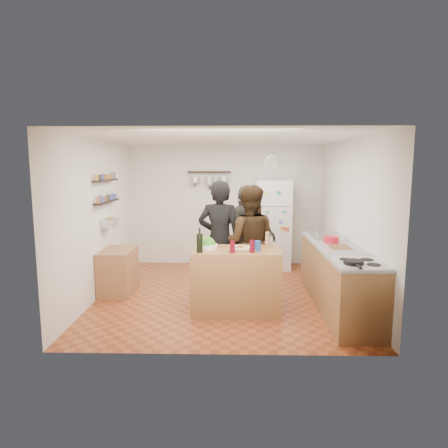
{
  "coord_description": "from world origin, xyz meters",
  "views": [
    {
      "loc": [
        0.15,
        -6.3,
        2.11
      ],
      "look_at": [
        0.0,
        0.1,
        1.15
      ],
      "focal_mm": 32.0,
      "sensor_mm": 36.0,
      "label": 1
    }
  ],
  "objects_px": {
    "person_back": "(246,237)",
    "prep_island": "(236,280)",
    "counter_run": "(338,278)",
    "person_left": "(220,240)",
    "wall_clock": "(272,162)",
    "wine_bottle": "(200,243)",
    "side_table": "(118,271)",
    "pepper_mill": "(267,242)",
    "red_bowl": "(331,240)",
    "fridge": "(272,224)",
    "salad_bowl": "(207,246)",
    "salt_canister": "(258,246)",
    "skillet": "(354,262)",
    "person_center": "(249,242)"
  },
  "relations": [
    {
      "from": "counter_run",
      "to": "fridge",
      "type": "relative_size",
      "value": 1.46
    },
    {
      "from": "person_back",
      "to": "side_table",
      "type": "relative_size",
      "value": 2.2
    },
    {
      "from": "person_left",
      "to": "person_center",
      "type": "bearing_deg",
      "value": -170.9
    },
    {
      "from": "skillet",
      "to": "fridge",
      "type": "distance_m",
      "value": 3.4
    },
    {
      "from": "prep_island",
      "to": "skillet",
      "type": "xyz_separation_m",
      "value": [
        1.41,
        -0.86,
        0.49
      ]
    },
    {
      "from": "person_center",
      "to": "counter_run",
      "type": "height_order",
      "value": "person_center"
    },
    {
      "from": "person_back",
      "to": "prep_island",
      "type": "bearing_deg",
      "value": 98.98
    },
    {
      "from": "prep_island",
      "to": "salad_bowl",
      "type": "xyz_separation_m",
      "value": [
        -0.42,
        0.05,
        0.49
      ]
    },
    {
      "from": "person_left",
      "to": "side_table",
      "type": "distance_m",
      "value": 1.78
    },
    {
      "from": "pepper_mill",
      "to": "side_table",
      "type": "height_order",
      "value": "pepper_mill"
    },
    {
      "from": "red_bowl",
      "to": "person_center",
      "type": "bearing_deg",
      "value": 174.64
    },
    {
      "from": "person_left",
      "to": "counter_run",
      "type": "xyz_separation_m",
      "value": [
        1.76,
        -0.39,
        -0.49
      ]
    },
    {
      "from": "skillet",
      "to": "red_bowl",
      "type": "xyz_separation_m",
      "value": [
        0.05,
        1.32,
        0.03
      ]
    },
    {
      "from": "red_bowl",
      "to": "side_table",
      "type": "relative_size",
      "value": 0.29
    },
    {
      "from": "wine_bottle",
      "to": "person_left",
      "type": "height_order",
      "value": "person_left"
    },
    {
      "from": "salad_bowl",
      "to": "skillet",
      "type": "xyz_separation_m",
      "value": [
        1.83,
        -0.91,
        0.0
      ]
    },
    {
      "from": "prep_island",
      "to": "counter_run",
      "type": "relative_size",
      "value": 0.48
    },
    {
      "from": "wine_bottle",
      "to": "person_back",
      "type": "bearing_deg",
      "value": 63.19
    },
    {
      "from": "wall_clock",
      "to": "person_back",
      "type": "bearing_deg",
      "value": -109.11
    },
    {
      "from": "person_center",
      "to": "wall_clock",
      "type": "relative_size",
      "value": 5.98
    },
    {
      "from": "skillet",
      "to": "red_bowl",
      "type": "height_order",
      "value": "red_bowl"
    },
    {
      "from": "pepper_mill",
      "to": "prep_island",
      "type": "bearing_deg",
      "value": -173.66
    },
    {
      "from": "salt_canister",
      "to": "fridge",
      "type": "bearing_deg",
      "value": 79.95
    },
    {
      "from": "side_table",
      "to": "wine_bottle",
      "type": "bearing_deg",
      "value": -34.29
    },
    {
      "from": "prep_island",
      "to": "fridge",
      "type": "xyz_separation_m",
      "value": [
        0.76,
        2.47,
        0.45
      ]
    },
    {
      "from": "salt_canister",
      "to": "side_table",
      "type": "bearing_deg",
      "value": 158.58
    },
    {
      "from": "red_bowl",
      "to": "wall_clock",
      "type": "bearing_deg",
      "value": 106.63
    },
    {
      "from": "red_bowl",
      "to": "side_table",
      "type": "xyz_separation_m",
      "value": [
        -3.39,
        0.29,
        -0.6
      ]
    },
    {
      "from": "skillet",
      "to": "side_table",
      "type": "height_order",
      "value": "skillet"
    },
    {
      "from": "prep_island",
      "to": "salad_bowl",
      "type": "height_order",
      "value": "salad_bowl"
    },
    {
      "from": "person_back",
      "to": "counter_run",
      "type": "relative_size",
      "value": 0.67
    },
    {
      "from": "pepper_mill",
      "to": "red_bowl",
      "type": "distance_m",
      "value": 1.09
    },
    {
      "from": "pepper_mill",
      "to": "side_table",
      "type": "bearing_deg",
      "value": 163.5
    },
    {
      "from": "wine_bottle",
      "to": "pepper_mill",
      "type": "bearing_deg",
      "value": 15.87
    },
    {
      "from": "prep_island",
      "to": "wine_bottle",
      "type": "distance_m",
      "value": 0.8
    },
    {
      "from": "person_left",
      "to": "wall_clock",
      "type": "xyz_separation_m",
      "value": [
        1.01,
        2.24,
        1.21
      ]
    },
    {
      "from": "pepper_mill",
      "to": "wall_clock",
      "type": "xyz_separation_m",
      "value": [
        0.31,
        2.75,
        1.14
      ]
    },
    {
      "from": "prep_island",
      "to": "salt_canister",
      "type": "relative_size",
      "value": 8.75
    },
    {
      "from": "salad_bowl",
      "to": "wall_clock",
      "type": "height_order",
      "value": "wall_clock"
    },
    {
      "from": "wine_bottle",
      "to": "side_table",
      "type": "bearing_deg",
      "value": 145.71
    },
    {
      "from": "salad_bowl",
      "to": "person_center",
      "type": "distance_m",
      "value": 0.82
    },
    {
      "from": "pepper_mill",
      "to": "person_center",
      "type": "bearing_deg",
      "value": 114.8
    },
    {
      "from": "person_center",
      "to": "red_bowl",
      "type": "relative_size",
      "value": 7.62
    },
    {
      "from": "prep_island",
      "to": "salt_canister",
      "type": "bearing_deg",
      "value": -21.8
    },
    {
      "from": "pepper_mill",
      "to": "wine_bottle",
      "type": "bearing_deg",
      "value": -164.13
    },
    {
      "from": "skillet",
      "to": "wall_clock",
      "type": "bearing_deg",
      "value": 100.05
    },
    {
      "from": "fridge",
      "to": "wall_clock",
      "type": "xyz_separation_m",
      "value": [
        0.0,
        0.33,
        1.25
      ]
    },
    {
      "from": "wine_bottle",
      "to": "wall_clock",
      "type": "relative_size",
      "value": 0.86
    },
    {
      "from": "skillet",
      "to": "red_bowl",
      "type": "relative_size",
      "value": 1.01
    },
    {
      "from": "salad_bowl",
      "to": "fridge",
      "type": "xyz_separation_m",
      "value": [
        1.18,
        2.42,
        -0.04
      ]
    }
  ]
}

